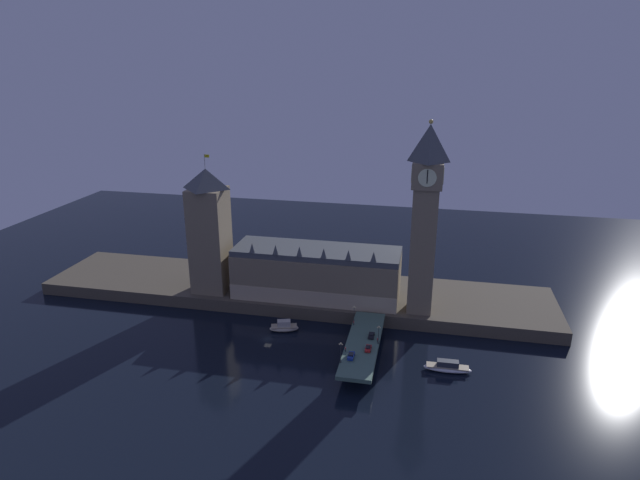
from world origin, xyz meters
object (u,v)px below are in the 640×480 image
Objects in this scene: car_southbound_trail at (371,335)px; street_lamp_mid at (379,333)px; victoria_tower at (209,231)px; pedestrian_near_rail at (345,349)px; boat_downstream at (447,367)px; boat_upstream at (284,327)px; car_southbound_lead at (368,348)px; street_lamp_far at (354,312)px; street_lamp_near at (341,350)px; pedestrian_mid_walk at (377,340)px; pedestrian_far_rail at (354,323)px; car_northbound_trail at (351,356)px; clock_tower at (425,215)px.

street_lamp_mid is at bearing -54.26° from car_southbound_trail.
victoria_tower reaches higher than pedestrian_near_rail.
boat_downstream is (26.63, -7.00, -5.24)m from car_southbound_trail.
boat_downstream is at bearing -14.41° from boat_upstream.
pedestrian_near_rail is at bearing -161.30° from car_southbound_lead.
street_lamp_far reaches higher than boat_upstream.
victoria_tower is 7.98× the size of street_lamp_near.
pedestrian_mid_walk is 0.14× the size of boat_upstream.
street_lamp_mid reaches higher than pedestrian_mid_walk.
boat_upstream is at bearing 177.68° from pedestrian_far_rail.
clock_tower is at bearing 63.95° from car_northbound_trail.
car_southbound_lead is 2.24× the size of pedestrian_far_rail.
pedestrian_near_rail is 0.26× the size of street_lamp_mid.
car_northbound_trail is 1.09× the size of car_southbound_trail.
victoria_tower is at bearing 157.61° from car_southbound_trail.
victoria_tower is 8.62× the size of street_lamp_mid.
car_southbound_trail is at bearing 90.00° from car_southbound_lead.
clock_tower is at bearing 67.67° from street_lamp_mid.
victoria_tower is 3.68× the size of boat_downstream.
pedestrian_far_rail is 0.27× the size of street_lamp_mid.
boat_downstream is at bearing 7.66° from pedestrian_near_rail.
boat_downstream is (10.95, -34.17, -42.89)m from clock_tower.
pedestrian_mid_walk is at bearing 111.34° from street_lamp_mid.
car_southbound_trail is at bearing -53.77° from street_lamp_far.
street_lamp_far is at bearing -145.04° from clock_tower.
pedestrian_far_rail is at bearing -139.84° from clock_tower.
boat_downstream is at bearing 4.43° from car_southbound_lead.
street_lamp_far is (64.22, -18.98, -21.61)m from victoria_tower.
car_southbound_lead is at bearing 50.48° from car_northbound_trail.
street_lamp_far is 39.70m from boat_downstream.
car_southbound_lead is (-15.69, -36.23, -37.67)m from clock_tower.
street_lamp_mid reaches higher than car_southbound_lead.
boat_upstream is 63.29m from boat_downstream.
clock_tower is at bearing -1.64° from victoria_tower.
pedestrian_near_rail is 0.28× the size of street_lamp_far.
car_southbound_lead is at bearing -113.41° from clock_tower.
pedestrian_far_rail is (-7.45, 7.65, 0.33)m from car_southbound_trail.
victoria_tower reaches higher than pedestrian_mid_walk.
pedestrian_far_rail is 0.25× the size of street_lamp_near.
street_lamp_near is 37.56m from boat_downstream.
victoria_tower is 31.65× the size of pedestrian_far_rail.
car_northbound_trail is at bearing 51.66° from street_lamp_near.
boat_upstream is 0.75× the size of boat_downstream.
boat_downstream is at bearing -27.19° from street_lamp_far.
street_lamp_far is at bearing 127.03° from pedestrian_mid_walk.
boat_upstream is at bearing 162.47° from pedestrian_mid_walk.
victoria_tower is 32.90× the size of pedestrian_near_rail.
car_southbound_lead is (4.97, 6.02, -0.10)m from car_northbound_trail.
boat_upstream is (-37.15, 11.73, -5.34)m from pedestrian_mid_walk.
boat_downstream is (34.08, -14.65, -5.57)m from pedestrian_far_rail.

